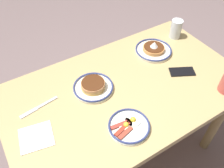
{
  "coord_description": "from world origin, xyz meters",
  "views": [
    {
      "loc": [
        0.52,
        0.7,
        1.67
      ],
      "look_at": [
        0.07,
        -0.04,
        0.75
      ],
      "focal_mm": 37.64,
      "sensor_mm": 36.0,
      "label": 1
    }
  ],
  "objects_px": {
    "cell_phone": "(182,72)",
    "butter_knife": "(39,107)",
    "plate_near_main": "(154,50)",
    "drinking_glass": "(176,30)",
    "plate_far_companion": "(129,126)",
    "paper_napkin": "(36,137)",
    "plate_center_pancakes": "(93,86)"
  },
  "relations": [
    {
      "from": "cell_phone",
      "to": "butter_knife",
      "type": "bearing_deg",
      "value": 14.39
    },
    {
      "from": "plate_near_main",
      "to": "drinking_glass",
      "type": "bearing_deg",
      "value": -166.66
    },
    {
      "from": "plate_far_companion",
      "to": "cell_phone",
      "type": "relative_size",
      "value": 1.39
    },
    {
      "from": "cell_phone",
      "to": "paper_napkin",
      "type": "relative_size",
      "value": 0.96
    },
    {
      "from": "plate_far_companion",
      "to": "butter_knife",
      "type": "distance_m",
      "value": 0.47
    },
    {
      "from": "cell_phone",
      "to": "plate_center_pancakes",
      "type": "bearing_deg",
      "value": 10.56
    },
    {
      "from": "drinking_glass",
      "to": "cell_phone",
      "type": "xyz_separation_m",
      "value": [
        0.2,
        0.29,
        -0.05
      ]
    },
    {
      "from": "plate_near_main",
      "to": "paper_napkin",
      "type": "relative_size",
      "value": 1.55
    },
    {
      "from": "cell_phone",
      "to": "butter_knife",
      "type": "distance_m",
      "value": 0.82
    },
    {
      "from": "drinking_glass",
      "to": "cell_phone",
      "type": "height_order",
      "value": "drinking_glass"
    },
    {
      "from": "plate_center_pancakes",
      "to": "paper_napkin",
      "type": "height_order",
      "value": "plate_center_pancakes"
    },
    {
      "from": "plate_center_pancakes",
      "to": "paper_napkin",
      "type": "distance_m",
      "value": 0.39
    },
    {
      "from": "plate_near_main",
      "to": "cell_phone",
      "type": "bearing_deg",
      "value": 95.81
    },
    {
      "from": "plate_far_companion",
      "to": "butter_knife",
      "type": "xyz_separation_m",
      "value": [
        0.32,
        -0.34,
        -0.01
      ]
    },
    {
      "from": "plate_near_main",
      "to": "plate_center_pancakes",
      "type": "relative_size",
      "value": 1.05
    },
    {
      "from": "plate_far_companion",
      "to": "paper_napkin",
      "type": "height_order",
      "value": "plate_far_companion"
    },
    {
      "from": "plate_far_companion",
      "to": "paper_napkin",
      "type": "xyz_separation_m",
      "value": [
        0.39,
        -0.18,
        -0.01
      ]
    },
    {
      "from": "butter_knife",
      "to": "paper_napkin",
      "type": "bearing_deg",
      "value": 65.9
    },
    {
      "from": "drinking_glass",
      "to": "cell_phone",
      "type": "relative_size",
      "value": 0.87
    },
    {
      "from": "plate_near_main",
      "to": "plate_far_companion",
      "type": "bearing_deg",
      "value": 40.35
    },
    {
      "from": "plate_near_main",
      "to": "paper_napkin",
      "type": "height_order",
      "value": "plate_near_main"
    },
    {
      "from": "butter_knife",
      "to": "drinking_glass",
      "type": "bearing_deg",
      "value": -174.12
    },
    {
      "from": "plate_near_main",
      "to": "cell_phone",
      "type": "xyz_separation_m",
      "value": [
        -0.02,
        0.24,
        -0.01
      ]
    },
    {
      "from": "plate_center_pancakes",
      "to": "butter_knife",
      "type": "bearing_deg",
      "value": -6.44
    },
    {
      "from": "plate_far_companion",
      "to": "drinking_glass",
      "type": "relative_size",
      "value": 1.6
    },
    {
      "from": "plate_near_main",
      "to": "plate_center_pancakes",
      "type": "bearing_deg",
      "value": 9.76
    },
    {
      "from": "cell_phone",
      "to": "plate_near_main",
      "type": "bearing_deg",
      "value": -56.53
    },
    {
      "from": "drinking_glass",
      "to": "butter_knife",
      "type": "bearing_deg",
      "value": 5.88
    },
    {
      "from": "plate_center_pancakes",
      "to": "butter_knife",
      "type": "relative_size",
      "value": 1.06
    },
    {
      "from": "plate_near_main",
      "to": "plate_center_pancakes",
      "type": "height_order",
      "value": "plate_near_main"
    },
    {
      "from": "plate_center_pancakes",
      "to": "plate_far_companion",
      "type": "relative_size",
      "value": 1.1
    },
    {
      "from": "plate_far_companion",
      "to": "paper_napkin",
      "type": "bearing_deg",
      "value": -24.46
    }
  ]
}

